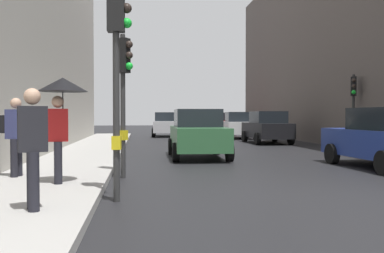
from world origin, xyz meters
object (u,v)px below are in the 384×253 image
(car_red_sedan, at_px, (221,123))
(pedestrian_in_dark_coat, at_px, (33,143))
(pedestrian_with_umbrella, at_px, (61,100))
(car_green_estate, at_px, (198,134))
(traffic_light_near_right, at_px, (124,79))
(traffic_light_near_left, at_px, (117,48))
(traffic_light_mid_street, at_px, (353,98))
(car_white_compact, at_px, (238,125))
(pedestrian_with_grey_backpack, at_px, (14,132))
(car_dark_suv, at_px, (267,127))
(car_silver_hatchback, at_px, (166,124))

(car_red_sedan, height_order, pedestrian_in_dark_coat, pedestrian_in_dark_coat)
(pedestrian_with_umbrella, bearing_deg, pedestrian_in_dark_coat, -89.15)
(car_green_estate, xyz_separation_m, pedestrian_in_dark_coat, (-3.63, -9.17, 0.25))
(traffic_light_near_right, relative_size, pedestrian_in_dark_coat, 1.98)
(traffic_light_near_left, relative_size, pedestrian_in_dark_coat, 2.23)
(traffic_light_mid_street, bearing_deg, traffic_light_near_left, -133.33)
(car_white_compact, bearing_deg, car_red_sedan, 89.97)
(pedestrian_with_grey_backpack, bearing_deg, car_white_compact, 63.10)
(car_dark_suv, bearing_deg, car_white_compact, 94.65)
(car_red_sedan, relative_size, pedestrian_with_umbrella, 1.98)
(car_green_estate, bearing_deg, pedestrian_in_dark_coat, -111.59)
(car_green_estate, relative_size, car_red_sedan, 1.00)
(car_silver_hatchback, relative_size, pedestrian_with_umbrella, 2.00)
(car_green_estate, bearing_deg, car_silver_hatchback, 90.72)
(traffic_light_near_right, height_order, car_white_compact, traffic_light_near_right)
(car_silver_hatchback, bearing_deg, traffic_light_near_right, -96.17)
(car_red_sedan, bearing_deg, traffic_light_mid_street, -80.90)
(car_silver_hatchback, distance_m, pedestrian_with_grey_backpack, 22.18)
(traffic_light_near_left, xyz_separation_m, pedestrian_with_umbrella, (-1.19, 1.24, -0.88))
(car_dark_suv, bearing_deg, car_silver_hatchback, 120.63)
(car_green_estate, xyz_separation_m, car_red_sedan, (4.43, 19.32, 0.00))
(car_white_compact, bearing_deg, pedestrian_with_umbrella, -112.56)
(traffic_light_near_right, bearing_deg, car_green_estate, 63.22)
(car_white_compact, relative_size, pedestrian_in_dark_coat, 2.44)
(car_dark_suv, distance_m, car_white_compact, 5.23)
(car_silver_hatchback, bearing_deg, traffic_light_near_left, -95.41)
(pedestrian_in_dark_coat, bearing_deg, car_green_estate, 68.41)
(pedestrian_with_grey_backpack, bearing_deg, traffic_light_mid_street, 33.13)
(traffic_light_mid_street, height_order, traffic_light_near_right, traffic_light_near_right)
(car_silver_hatchback, xyz_separation_m, car_white_compact, (4.63, -3.31, 0.00))
(traffic_light_near_right, distance_m, pedestrian_in_dark_coat, 4.59)
(car_green_estate, relative_size, pedestrian_with_grey_backpack, 2.39)
(car_green_estate, bearing_deg, car_dark_suv, 57.58)
(traffic_light_mid_street, xyz_separation_m, pedestrian_in_dark_coat, (-10.77, -11.51, -1.16))
(traffic_light_near_left, distance_m, car_dark_suv, 17.23)
(traffic_light_near_left, xyz_separation_m, car_green_estate, (2.48, 7.86, -1.84))
(pedestrian_with_grey_backpack, relative_size, pedestrian_in_dark_coat, 1.00)
(traffic_light_near_left, relative_size, car_red_sedan, 0.93)
(pedestrian_with_umbrella, xyz_separation_m, pedestrian_with_grey_backpack, (-1.23, 1.11, -0.68))
(traffic_light_mid_street, height_order, pedestrian_in_dark_coat, traffic_light_mid_street)
(car_silver_hatchback, height_order, pedestrian_with_umbrella, pedestrian_with_umbrella)
(pedestrian_with_grey_backpack, bearing_deg, traffic_light_near_right, 13.98)
(car_white_compact, relative_size, pedestrian_with_grey_backpack, 2.44)
(traffic_light_mid_street, xyz_separation_m, car_green_estate, (-7.15, -2.34, -1.41))
(traffic_light_near_right, xyz_separation_m, pedestrian_in_dark_coat, (-1.15, -4.25, -1.29))
(car_red_sedan, distance_m, pedestrian_with_grey_backpack, 26.53)
(traffic_light_near_right, xyz_separation_m, car_dark_suv, (7.33, 12.55, -1.55))
(car_dark_suv, relative_size, car_white_compact, 0.98)
(traffic_light_near_left, height_order, pedestrian_in_dark_coat, traffic_light_near_left)
(traffic_light_mid_street, bearing_deg, pedestrian_with_grey_backpack, -146.87)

